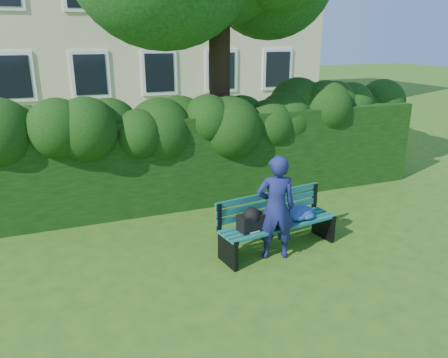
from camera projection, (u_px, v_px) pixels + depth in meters
name	position (u px, v px, depth m)	size (l,w,h in m)	color
ground	(238.00, 245.00, 7.11)	(80.00, 80.00, 0.00)	#2C5B19
hedge	(195.00, 158.00, 8.77)	(10.00, 1.00, 1.80)	black
park_bench	(278.00, 220.00, 6.83)	(2.01, 0.83, 0.89)	#0F4C4F
man_reading	(276.00, 208.00, 6.49)	(0.59, 0.39, 1.61)	navy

